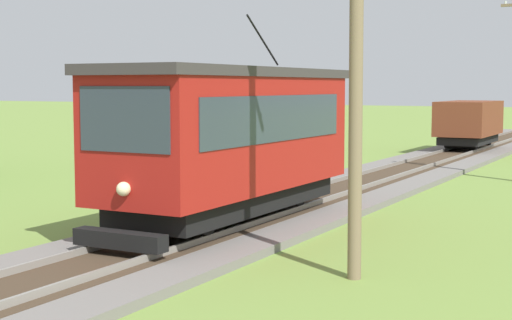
# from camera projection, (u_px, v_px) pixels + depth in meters

# --- Properties ---
(red_tram) EXTENTS (2.60, 8.54, 4.79)m
(red_tram) POSITION_uv_depth(u_px,v_px,m) (231.00, 137.00, 18.13)
(red_tram) COLOR maroon
(red_tram) RESTS_ON rail_right
(freight_car) EXTENTS (2.40, 5.20, 2.31)m
(freight_car) POSITION_uv_depth(u_px,v_px,m) (469.00, 122.00, 39.26)
(freight_car) COLOR brown
(freight_car) RESTS_ON rail_right
(utility_pole_near_tram) EXTENTS (1.40, 0.31, 8.01)m
(utility_pole_near_tram) POSITION_uv_depth(u_px,v_px,m) (356.00, 45.00, 13.26)
(utility_pole_near_tram) COLOR #7A664C
(utility_pole_near_tram) RESTS_ON ground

